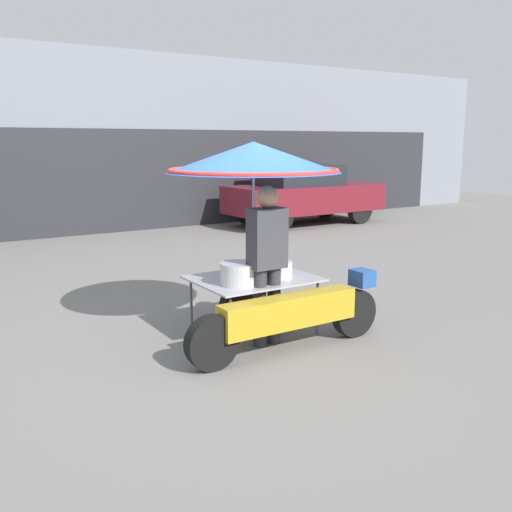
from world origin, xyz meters
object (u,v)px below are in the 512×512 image
(parked_car, at_px, (303,194))
(potted_plant, at_px, (367,197))
(vendor_motorcycle_cart, at_px, (258,189))
(vendor_person, at_px, (267,257))

(parked_car, bearing_deg, potted_plant, 14.34)
(vendor_motorcycle_cart, bearing_deg, parked_car, 49.45)
(vendor_person, distance_m, parked_car, 9.03)
(vendor_person, height_order, potted_plant, vendor_person)
(vendor_motorcycle_cart, relative_size, vendor_person, 1.37)
(vendor_motorcycle_cart, xyz_separation_m, potted_plant, (8.65, 7.41, -1.14))
(vendor_person, bearing_deg, potted_plant, 41.44)
(vendor_motorcycle_cart, distance_m, vendor_person, 0.74)
(vendor_motorcycle_cart, height_order, potted_plant, vendor_motorcycle_cart)
(vendor_person, distance_m, potted_plant, 11.64)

